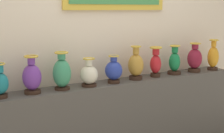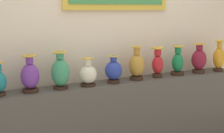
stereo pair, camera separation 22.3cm
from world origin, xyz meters
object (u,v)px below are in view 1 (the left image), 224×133
Objects in this scene: vase_violet at (32,77)px; vase_emerald at (174,62)px; vase_ivory at (89,75)px; vase_ochre at (136,65)px; vase_crimson at (156,62)px; vase_cobalt at (114,70)px; vase_amber at (213,57)px; vase_burgundy at (195,59)px; vase_jade at (62,73)px.

vase_violet reaches higher than vase_emerald.
vase_ochre is (0.59, 0.02, 0.04)m from vase_ivory.
vase_violet is 1.44m from vase_crimson.
vase_cobalt is at bearing -178.03° from vase_crimson.
vase_violet reaches higher than vase_ivory.
vase_ivory is 0.99× the size of vase_cobalt.
vase_amber is at bearing -2.66° from vase_crimson.
vase_emerald is at bearing 175.36° from vase_burgundy.
vase_jade is 2.05m from vase_amber.
vase_emerald is 0.31m from vase_burgundy.
vase_cobalt is (0.29, -0.00, 0.01)m from vase_ivory.
vase_ochre is 1.18m from vase_amber.
vase_jade reaches higher than vase_violet.
vase_burgundy reaches higher than vase_violet.
vase_cobalt is 0.81× the size of vase_burgundy.
vase_jade is at bearing -179.69° from vase_ochre.
vase_burgundy is (1.75, -0.01, -0.00)m from vase_jade.
vase_amber is (2.05, -0.04, 0.01)m from vase_jade.
vase_burgundy reaches higher than vase_emerald.
vase_ivory is at bearing -178.32° from vase_ochre.
vase_emerald is at bearing 1.19° from vase_ivory.
vase_jade reaches higher than vase_cobalt.
vase_jade is 1.26× the size of vase_cobalt.
vase_jade is 0.29m from vase_ivory.
vase_emerald is (1.73, 0.00, -0.01)m from vase_violet.
vase_ivory is at bearing 179.97° from vase_burgundy.
vase_amber reaches higher than vase_ivory.
vase_burgundy is at bearing -1.17° from vase_ochre.
vase_cobalt is at bearing -178.32° from vase_emerald.
vase_ivory is 0.87m from vase_crimson.
vase_violet is at bearing -179.89° from vase_emerald.
vase_emerald is 0.89× the size of vase_amber.
vase_ochre reaches higher than vase_emerald.
vase_amber is (1.47, -0.02, 0.04)m from vase_cobalt.
vase_crimson is at bearing 1.97° from vase_cobalt.
vase_burgundy is at bearing -0.43° from vase_jade.
vase_burgundy is at bearing -1.84° from vase_crimson.
vase_cobalt is at bearing -176.39° from vase_ochre.
vase_burgundy is (1.17, 0.00, 0.03)m from vase_cobalt.
vase_cobalt is (0.58, -0.01, -0.03)m from vase_jade.
vase_ochre is 1.03× the size of vase_burgundy.
vase_violet is at bearing 178.42° from vase_jade.
vase_cobalt is 1.17m from vase_burgundy.
vase_ivory is at bearing -2.04° from vase_violet.
vase_ivory is at bearing 179.74° from vase_cobalt.
vase_violet is 1.23× the size of vase_ivory.
vase_ivory is 0.80× the size of vase_burgundy.
vase_cobalt is 0.30m from vase_ochre.
vase_burgundy is (0.87, -0.02, 0.00)m from vase_ochre.
vase_emerald is (0.29, 0.01, -0.02)m from vase_crimson.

